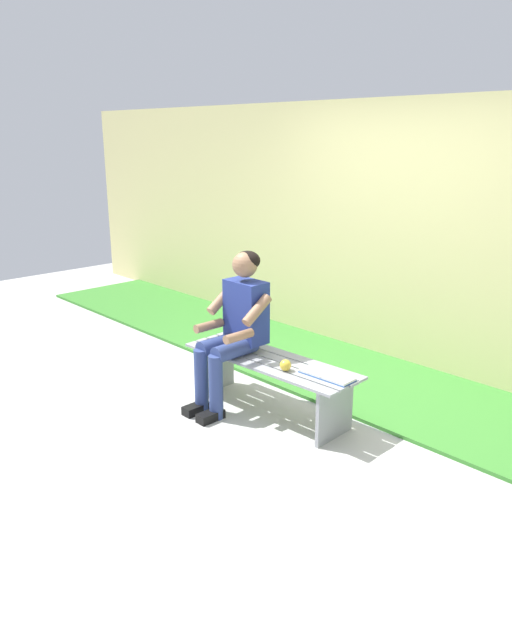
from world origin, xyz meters
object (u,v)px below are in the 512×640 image
object	(u,v)px
person_seated	(235,324)
apple	(285,365)
bench_near	(270,373)
book_open	(327,375)

from	to	relation	value
person_seated	apple	world-z (taller)	person_seated
bench_near	book_open	world-z (taller)	book_open
bench_near	book_open	size ratio (longest dim) A/B	3.64
bench_near	person_seated	world-z (taller)	person_seated
bench_near	apple	world-z (taller)	apple
person_seated	book_open	world-z (taller)	person_seated
person_seated	bench_near	bearing A→B (deg)	-161.21
person_seated	book_open	bearing A→B (deg)	-169.72
bench_near	book_open	distance (m)	0.55
bench_near	person_seated	distance (m)	0.47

